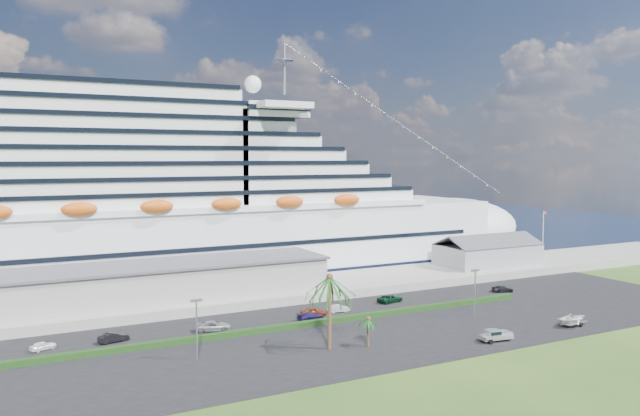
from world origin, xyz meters
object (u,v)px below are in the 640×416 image
parked_car_3 (311,316)px  boat_trailer (574,319)px  pickup_truck (495,335)px  cruise_ship (152,206)px

parked_car_3 → boat_trailer: bearing=-125.0°
pickup_truck → boat_trailer: (17.23, 0.54, 0.21)m
cruise_ship → boat_trailer: (52.33, -67.39, -15.39)m
parked_car_3 → pickup_truck: (18.98, -23.18, 0.29)m
boat_trailer → cruise_ship: bearing=127.8°
pickup_truck → cruise_ship: bearing=117.3°
pickup_truck → boat_trailer: bearing=1.8°
cruise_ship → pickup_truck: cruise_ship is taller
boat_trailer → parked_car_3: bearing=148.0°
cruise_ship → parked_car_3: 50.15m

